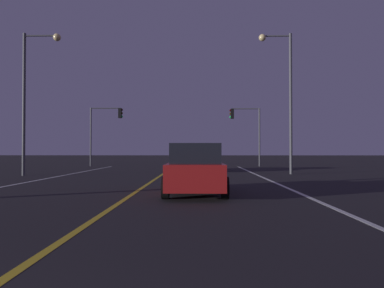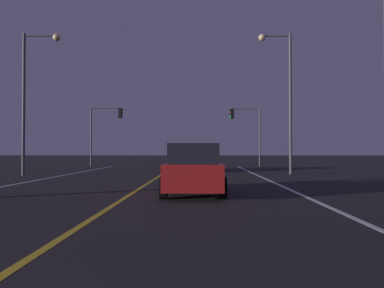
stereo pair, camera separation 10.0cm
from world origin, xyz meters
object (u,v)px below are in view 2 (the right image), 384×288
at_px(traffic_light_near_left, 106,123).
at_px(street_lamp_left_mid, 32,85).
at_px(car_ahead_far, 201,159).
at_px(street_lamp_right_far, 283,86).
at_px(car_lead_same_lane, 194,170).
at_px(street_lamp_right_near, 371,37).
at_px(traffic_light_near_right, 245,123).

xyz_separation_m(traffic_light_near_left, street_lamp_left_mid, (-1.13, -12.24, 1.24)).
xyz_separation_m(car_ahead_far, street_lamp_right_far, (5.10, -3.18, 4.62)).
bearing_deg(street_lamp_right_far, car_lead_same_lane, 62.31).
relative_size(traffic_light_near_left, street_lamp_right_near, 0.71).
xyz_separation_m(street_lamp_right_near, street_lamp_left_mid, (-14.80, 9.83, 0.38)).
relative_size(street_lamp_right_near, street_lamp_right_far, 0.87).
relative_size(traffic_light_near_right, street_lamp_right_far, 0.61).
height_order(traffic_light_near_right, street_lamp_right_near, street_lamp_right_near).
height_order(traffic_light_near_right, street_lamp_right_far, street_lamp_right_far).
bearing_deg(street_lamp_left_mid, car_ahead_far, 26.89).
relative_size(traffic_light_near_right, street_lamp_left_mid, 0.64).
bearing_deg(car_lead_same_lane, car_ahead_far, -1.05).
xyz_separation_m(traffic_light_near_right, street_lamp_left_mid, (-13.78, -12.24, 1.31)).
bearing_deg(car_lead_same_lane, traffic_light_near_left, 22.10).
height_order(car_ahead_far, traffic_light_near_right, traffic_light_near_right).
height_order(car_ahead_far, traffic_light_near_left, traffic_light_near_left).
height_order(car_ahead_far, street_lamp_right_near, street_lamp_right_near).
distance_m(traffic_light_near_left, street_lamp_right_near, 25.98).
bearing_deg(traffic_light_near_right, street_lamp_left_mid, 41.62).
relative_size(car_ahead_far, traffic_light_near_right, 0.82).
distance_m(street_lamp_right_near, street_lamp_right_far, 11.61).
relative_size(car_ahead_far, street_lamp_right_near, 0.57).
xyz_separation_m(traffic_light_near_right, street_lamp_right_far, (1.07, -10.48, 1.54)).
height_order(car_ahead_far, street_lamp_left_mid, street_lamp_left_mid).
xyz_separation_m(car_ahead_far, traffic_light_near_left, (-8.63, 7.29, 3.15)).
xyz_separation_m(traffic_light_near_right, traffic_light_near_left, (-12.65, 0.00, 0.06)).
distance_m(car_lead_same_lane, street_lamp_right_far, 12.39).
height_order(car_lead_same_lane, traffic_light_near_right, traffic_light_near_right).
bearing_deg(street_lamp_right_near, traffic_light_near_left, -58.23).
height_order(car_lead_same_lane, traffic_light_near_left, traffic_light_near_left).
xyz_separation_m(car_ahead_far, street_lamp_left_mid, (-9.76, -4.95, 4.39)).
height_order(car_lead_same_lane, street_lamp_right_near, street_lamp_right_near).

